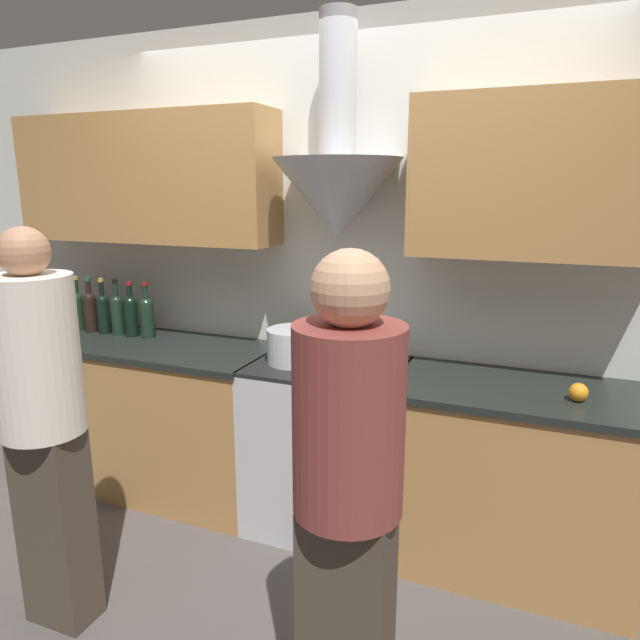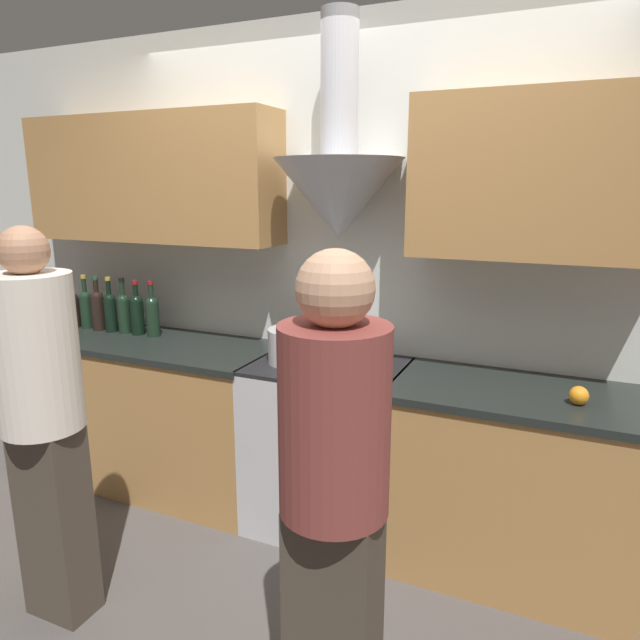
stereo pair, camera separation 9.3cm
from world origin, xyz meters
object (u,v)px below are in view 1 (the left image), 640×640
stock_pot (294,346)px  wine_bottle_3 (90,310)px  wine_bottle_7 (147,315)px  orange_fruit (578,392)px  wine_bottle_4 (103,312)px  person_foreground_right (348,492)px  wine_bottle_0 (55,307)px  stove_range (327,445)px  mixing_bowl (359,361)px  person_foreground_left (43,416)px  wine_bottle_1 (64,309)px  wine_bottle_5 (117,313)px  wine_bottle_6 (131,314)px  wine_bottle_2 (78,309)px

stock_pot → wine_bottle_3: bearing=175.9°
wine_bottle_7 → orange_fruit: (2.32, -0.17, -0.10)m
wine_bottle_4 → person_foreground_right: size_ratio=0.21×
wine_bottle_0 → wine_bottle_7: (0.71, 0.00, 0.00)m
stove_range → wine_bottle_4: wine_bottle_4 is taller
wine_bottle_4 → mixing_bowl: (1.64, -0.07, -0.10)m
orange_fruit → person_foreground_left: person_foreground_left is taller
stock_pot → stove_range: bearing=11.3°
wine_bottle_1 → person_foreground_left: (1.01, -1.11, -0.12)m
stove_range → wine_bottle_3: 1.68m
wine_bottle_5 → wine_bottle_4: bearing=-174.8°
wine_bottle_5 → person_foreground_right: bearing=-32.6°
mixing_bowl → wine_bottle_0: bearing=177.5°
wine_bottle_0 → wine_bottle_5: (0.50, -0.01, 0.00)m
wine_bottle_4 → wine_bottle_6: wine_bottle_4 is taller
wine_bottle_0 → mixing_bowl: bearing=-2.5°
wine_bottle_2 → wine_bottle_5: size_ratio=1.00×
stove_range → wine_bottle_2: bearing=177.5°
wine_bottle_5 → person_foreground_left: person_foreground_left is taller
stock_pot → wine_bottle_5: bearing=174.9°
wine_bottle_3 → wine_bottle_4: (0.10, -0.00, -0.00)m
wine_bottle_0 → stock_pot: (1.71, -0.12, -0.04)m
wine_bottle_3 → mixing_bowl: size_ratio=1.22×
orange_fruit → person_foreground_right: size_ratio=0.05×
wine_bottle_0 → wine_bottle_7: 0.71m
wine_bottle_5 → wine_bottle_6: wine_bottle_5 is taller
wine_bottle_0 → wine_bottle_7: size_ratio=0.99×
wine_bottle_7 → wine_bottle_2: bearing=-178.7°
wine_bottle_0 → wine_bottle_4: wine_bottle_4 is taller
wine_bottle_7 → mixing_bowl: wine_bottle_7 is taller
wine_bottle_4 → wine_bottle_7: bearing=3.4°
person_foreground_left → wine_bottle_3: bearing=125.9°
wine_bottle_6 → mixing_bowl: wine_bottle_6 is taller
wine_bottle_4 → mixing_bowl: wine_bottle_4 is taller
wine_bottle_1 → wine_bottle_6: (0.50, 0.02, 0.01)m
wine_bottle_2 → mixing_bowl: wine_bottle_2 is taller
wine_bottle_4 → mixing_bowl: 1.65m
wine_bottle_0 → wine_bottle_2: (0.20, -0.01, 0.00)m
wine_bottle_1 → mixing_bowl: 1.95m
stock_pot → wine_bottle_2: bearing=176.0°
wine_bottle_7 → person_foreground_left: size_ratio=0.20×
wine_bottle_2 → stock_pot: 1.52m
stove_range → stock_pot: size_ratio=3.24×
wine_bottle_5 → wine_bottle_6: 0.10m
wine_bottle_2 → wine_bottle_1: bearing=-172.2°
wine_bottle_3 → person_foreground_right: size_ratio=0.21×
wine_bottle_1 → person_foreground_right: 2.57m
person_foreground_left → wine_bottle_1: bearing=132.3°
wine_bottle_3 → wine_bottle_6: bearing=2.5°
wine_bottle_3 → wine_bottle_5: bearing=2.2°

